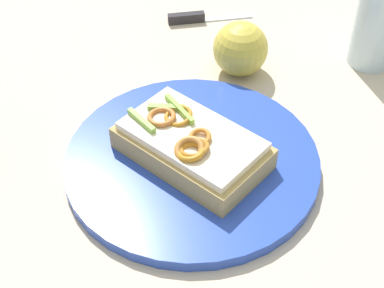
{
  "coord_description": "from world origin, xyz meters",
  "views": [
    {
      "loc": [
        0.2,
        -0.43,
        0.48
      ],
      "look_at": [
        0.0,
        0.0,
        0.03
      ],
      "focal_mm": 54.94,
      "sensor_mm": 36.0,
      "label": 1
    }
  ],
  "objects_px": {
    "plate": "(192,161)",
    "sandwich": "(191,145)",
    "drinking_glass": "(378,21)",
    "apple_1": "(240,49)",
    "knife": "(197,18)"
  },
  "relations": [
    {
      "from": "plate",
      "to": "sandwich",
      "type": "distance_m",
      "value": 0.03
    },
    {
      "from": "sandwich",
      "to": "drinking_glass",
      "type": "relative_size",
      "value": 1.45
    },
    {
      "from": "apple_1",
      "to": "sandwich",
      "type": "bearing_deg",
      "value": -85.22
    },
    {
      "from": "knife",
      "to": "plate",
      "type": "bearing_deg",
      "value": -101.09
    },
    {
      "from": "plate",
      "to": "drinking_glass",
      "type": "height_order",
      "value": "drinking_glass"
    },
    {
      "from": "drinking_glass",
      "to": "apple_1",
      "type": "bearing_deg",
      "value": -147.93
    },
    {
      "from": "sandwich",
      "to": "apple_1",
      "type": "distance_m",
      "value": 0.19
    },
    {
      "from": "plate",
      "to": "apple_1",
      "type": "height_order",
      "value": "apple_1"
    },
    {
      "from": "sandwich",
      "to": "apple_1",
      "type": "bearing_deg",
      "value": -69.16
    },
    {
      "from": "drinking_glass",
      "to": "knife",
      "type": "xyz_separation_m",
      "value": [
        -0.26,
        -0.01,
        -0.06
      ]
    },
    {
      "from": "plate",
      "to": "sandwich",
      "type": "bearing_deg",
      "value": -134.53
    },
    {
      "from": "sandwich",
      "to": "apple_1",
      "type": "xyz_separation_m",
      "value": [
        -0.02,
        0.19,
        0.0
      ]
    },
    {
      "from": "apple_1",
      "to": "drinking_glass",
      "type": "distance_m",
      "value": 0.19
    },
    {
      "from": "sandwich",
      "to": "knife",
      "type": "bearing_deg",
      "value": -50.92
    },
    {
      "from": "sandwich",
      "to": "knife",
      "type": "height_order",
      "value": "sandwich"
    }
  ]
}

